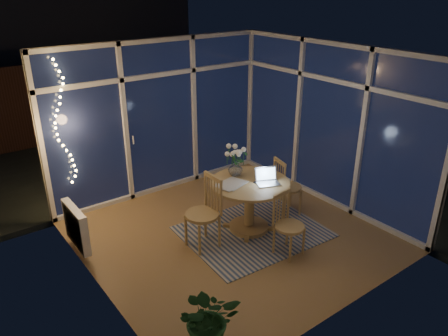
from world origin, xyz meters
The scene contains 25 objects.
floor centered at (0.00, 0.00, 0.00)m, with size 4.00×4.00×0.00m, color olive.
ceiling centered at (0.00, 0.00, 2.60)m, with size 4.00×4.00×0.00m, color white.
wall_back centered at (0.00, 2.00, 1.30)m, with size 4.00×0.04×2.60m, color beige.
wall_front centered at (0.00, -2.00, 1.30)m, with size 4.00×0.04×2.60m, color beige.
wall_left centered at (-2.00, 0.00, 1.30)m, with size 0.04×4.00×2.60m, color beige.
wall_right centered at (2.00, 0.00, 1.30)m, with size 0.04×4.00×2.60m, color beige.
window_wall_back centered at (0.00, 1.96, 1.30)m, with size 4.00×0.10×2.60m, color silver.
window_wall_right centered at (1.96, 0.00, 1.30)m, with size 0.10×4.00×2.60m, color silver.
radiator centered at (-1.94, 0.90, 0.40)m, with size 0.10×0.70×0.58m, color white.
fairy_lights centered at (-1.65, 1.88, 1.52)m, with size 0.24×0.10×1.85m, color #FFCA66, non-canonical shape.
garden_patio centered at (0.50, 5.00, -0.06)m, with size 12.00×6.00×0.10m, color black.
garden_fence centered at (0.00, 5.50, 0.90)m, with size 11.00×0.08×1.80m, color #381F14.
neighbour_roof centered at (0.30, 8.50, 2.20)m, with size 7.00×3.00×2.20m, color #2E3037.
garden_shrubs centered at (-0.80, 3.40, 0.45)m, with size 0.90×0.90×0.90m, color black.
rug centered at (0.30, -0.13, 0.01)m, with size 1.97×1.58×0.01m, color #C2B49D.
dining_table centered at (0.30, -0.03, 0.39)m, with size 1.15×1.15×0.78m, color #AD8C4E.
chair_left centered at (-0.50, 0.01, 0.53)m, with size 0.49×0.49×1.06m, color #AD8C4E.
chair_right centered at (1.11, -0.01, 0.48)m, with size 0.44×0.44×0.95m, color #AD8C4E.
chair_front centered at (0.33, -0.84, 0.45)m, with size 0.42×0.42×0.90m, color #AD8C4E.
laptop centered at (0.47, -0.24, 0.90)m, with size 0.32×0.27×0.23m, color #BABABF, non-canonical shape.
flower_vase centered at (0.27, 0.27, 0.89)m, with size 0.20×0.20×0.21m, color silver.
bowl centered at (0.64, 0.00, 0.80)m, with size 0.15×0.15×0.04m, color white.
newspapers centered at (0.03, 0.05, 0.79)m, with size 0.38×0.29×0.02m, color beige.
phone centered at (0.38, -0.11, 0.79)m, with size 0.11×0.06×0.01m, color black.
potted_plant centered at (-1.55, -1.65, 0.38)m, with size 0.54×0.47×0.76m, color #1A4921.
Camera 1 is at (-3.36, -4.32, 3.46)m, focal length 35.00 mm.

